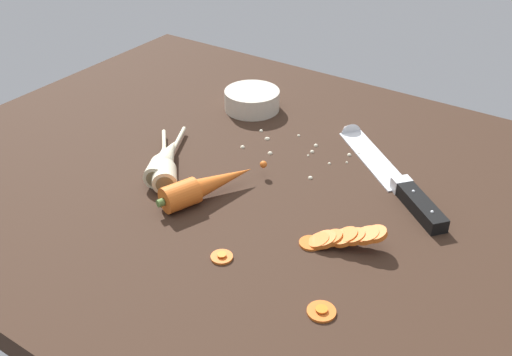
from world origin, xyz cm
name	(u,v)px	position (x,y,z in cm)	size (l,w,h in cm)	color
ground_plane	(263,190)	(0.00, 0.00, -2.00)	(120.00, 90.00, 4.00)	#332116
chefs_knife	(385,168)	(15.52, 13.60, 0.65)	(28.76, 24.89, 4.18)	silver
whole_carrot	(206,186)	(-4.70, -9.02, 2.10)	(9.50, 19.04, 4.20)	#D6601E
parsnip_front	(164,164)	(-14.62, -7.53, 1.98)	(14.70, 15.99, 4.00)	beige
parsnip_mid_left	(165,160)	(-15.39, -6.40, 1.98)	(10.40, 18.20, 4.00)	beige
carrot_slice_stack	(344,238)	(18.73, -7.82, 1.45)	(11.17, 7.46, 4.17)	#D6601E
carrot_slice_stray_near	(322,310)	(22.43, -20.89, 0.36)	(3.64, 3.64, 0.70)	#D6601E
carrot_slice_stray_mid	(222,256)	(6.13, -19.50, 0.36)	(3.08, 3.08, 0.70)	#D6601E
prep_bowl	(252,99)	(-16.30, 20.77, 2.15)	(11.00, 11.00, 4.00)	beige
mince_crumbs	(296,148)	(-0.56, 11.61, 0.38)	(19.76, 12.30, 0.83)	beige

